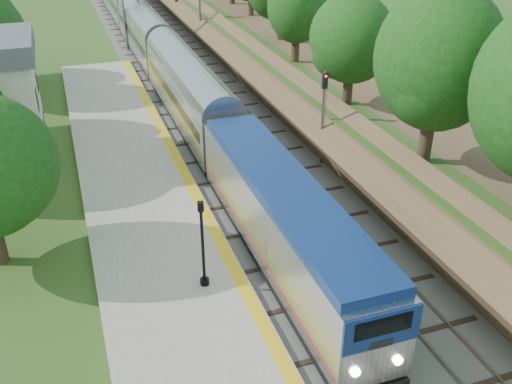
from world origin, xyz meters
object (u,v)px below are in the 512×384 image
object	(u,v)px
signal_gantry	(162,2)
lamppost_far	(203,249)
signal_farside	(323,109)
train	(120,2)

from	to	relation	value
signal_gantry	lamppost_far	bearing A→B (deg)	-98.72
signal_gantry	signal_farside	distance (m)	31.81
signal_gantry	train	xyz separation A→B (m)	(-2.47, 16.04, -2.68)
lamppost_far	signal_farside	distance (m)	14.26
train	lamppost_far	bearing A→B (deg)	-93.88
signal_gantry	train	size ratio (longest dim) A/B	0.06
signal_gantry	train	distance (m)	16.45
lamppost_far	signal_farside	bearing A→B (deg)	44.57
train	lamppost_far	distance (m)	57.70
train	lamppost_far	xyz separation A→B (m)	(-3.90, -57.56, 0.07)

